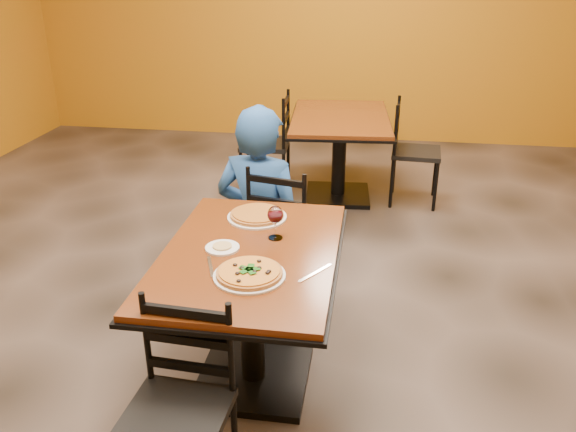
% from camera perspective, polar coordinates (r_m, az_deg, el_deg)
% --- Properties ---
extents(floor, '(7.00, 8.00, 0.01)m').
position_cam_1_polar(floor, '(3.50, -1.69, -10.65)').
color(floor, black).
rests_on(floor, ground).
extents(wall_back, '(7.00, 0.01, 3.00)m').
position_cam_1_polar(wall_back, '(6.87, 4.45, 19.87)').
color(wall_back, '#B16913').
rests_on(wall_back, ground).
extents(table_main, '(0.83, 1.23, 0.75)m').
position_cam_1_polar(table_main, '(2.79, -3.67, -7.00)').
color(table_main, '#672B10').
rests_on(table_main, floor).
extents(table_second, '(0.94, 1.32, 0.75)m').
position_cam_1_polar(table_second, '(5.12, 5.11, 7.69)').
color(table_second, '#672B10').
rests_on(table_second, floor).
extents(chair_main_near, '(0.40, 0.40, 0.84)m').
position_cam_1_polar(chair_main_near, '(2.33, -11.05, -18.92)').
color(chair_main_near, black).
rests_on(chair_main_near, floor).
extents(chair_main_far, '(0.47, 0.47, 0.87)m').
position_cam_1_polar(chair_main_far, '(3.68, -0.13, -1.02)').
color(chair_main_far, black).
rests_on(chair_main_far, floor).
extents(chair_second_left, '(0.44, 0.44, 0.92)m').
position_cam_1_polar(chair_second_left, '(5.23, -2.28, 7.01)').
color(chair_second_left, black).
rests_on(chair_second_left, floor).
extents(chair_second_right, '(0.43, 0.43, 0.90)m').
position_cam_1_polar(chair_second_right, '(5.16, 12.50, 6.07)').
color(chair_second_right, black).
rests_on(chair_second_right, floor).
extents(diner, '(0.67, 0.51, 1.20)m').
position_cam_1_polar(diner, '(3.69, -2.80, 1.85)').
color(diner, '#1B4994').
rests_on(diner, floor).
extents(plate_main, '(0.31, 0.31, 0.01)m').
position_cam_1_polar(plate_main, '(2.48, -3.81, -5.87)').
color(plate_main, white).
rests_on(plate_main, table_main).
extents(pizza_main, '(0.28, 0.28, 0.02)m').
position_cam_1_polar(pizza_main, '(2.47, -3.82, -5.55)').
color(pizza_main, '#96390A').
rests_on(pizza_main, plate_main).
extents(plate_far, '(0.31, 0.31, 0.01)m').
position_cam_1_polar(plate_far, '(3.03, -3.06, -0.09)').
color(plate_far, white).
rests_on(plate_far, table_main).
extents(pizza_far, '(0.28, 0.28, 0.02)m').
position_cam_1_polar(pizza_far, '(3.02, -3.07, 0.18)').
color(pizza_far, '#B48E22').
rests_on(pizza_far, plate_far).
extents(side_plate, '(0.16, 0.16, 0.01)m').
position_cam_1_polar(side_plate, '(2.72, -6.48, -3.12)').
color(side_plate, white).
rests_on(side_plate, table_main).
extents(dip, '(0.09, 0.09, 0.01)m').
position_cam_1_polar(dip, '(2.72, -6.49, -2.95)').
color(dip, tan).
rests_on(dip, side_plate).
extents(wine_glass, '(0.08, 0.08, 0.18)m').
position_cam_1_polar(wine_glass, '(2.77, -1.26, -0.51)').
color(wine_glass, white).
rests_on(wine_glass, table_main).
extents(fork, '(0.08, 0.18, 0.00)m').
position_cam_1_polar(fork, '(2.57, -7.62, -4.95)').
color(fork, silver).
rests_on(fork, table_main).
extents(knife, '(0.13, 0.18, 0.00)m').
position_cam_1_polar(knife, '(2.51, 2.69, -5.61)').
color(knife, silver).
rests_on(knife, table_main).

